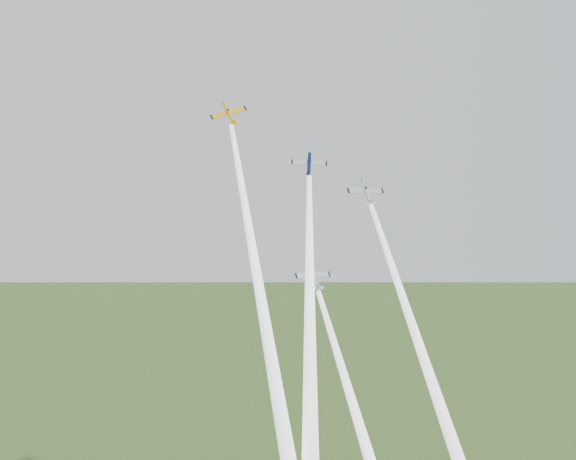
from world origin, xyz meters
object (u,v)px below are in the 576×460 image
at_px(plane_navy, 309,164).
at_px(plane_silver_low, 314,277).
at_px(plane_silver_right, 367,192).
at_px(plane_yellow, 229,114).

xyz_separation_m(plane_navy, plane_silver_low, (0.28, -6.48, -20.96)).
xyz_separation_m(plane_navy, plane_silver_right, (11.51, 2.64, -5.27)).
relative_size(plane_yellow, plane_silver_right, 0.96).
distance_m(plane_navy, plane_silver_low, 21.94).
bearing_deg(plane_silver_right, plane_silver_low, -157.27).
bearing_deg(plane_silver_low, plane_silver_right, 19.47).
bearing_deg(plane_silver_right, plane_navy, 176.56).
xyz_separation_m(plane_yellow, plane_navy, (15.29, -5.99, -10.23)).
relative_size(plane_yellow, plane_silver_low, 1.07).
distance_m(plane_yellow, plane_navy, 19.35).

